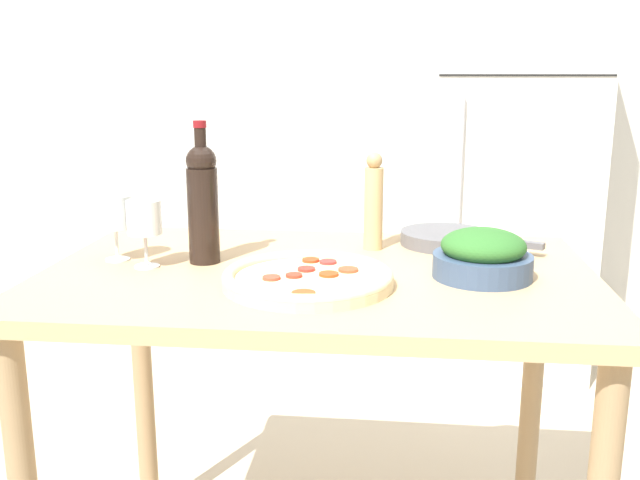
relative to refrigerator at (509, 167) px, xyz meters
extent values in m
cube|color=silver|center=(-0.67, 0.37, 0.38)|extent=(6.40, 0.06, 2.60)
cube|color=white|center=(0.00, 0.00, 0.00)|extent=(0.69, 0.64, 1.83)
cube|color=black|center=(0.00, -0.32, 0.40)|extent=(0.68, 0.01, 0.01)
cylinder|color=#B2B2B7|center=(-0.24, -0.34, -0.09)|extent=(0.02, 0.02, 0.82)
cube|color=tan|center=(-0.67, -1.73, -0.03)|extent=(1.23, 0.79, 0.04)
cylinder|color=#967A55|center=(-1.22, -1.39, -0.48)|extent=(0.06, 0.06, 0.86)
cylinder|color=#967A55|center=(-0.11, -1.39, -0.48)|extent=(0.06, 0.06, 0.86)
cylinder|color=black|center=(-0.94, -1.69, 0.09)|extent=(0.07, 0.07, 0.22)
sphere|color=black|center=(-0.94, -1.69, 0.22)|extent=(0.07, 0.07, 0.07)
cylinder|color=black|center=(-0.94, -1.69, 0.26)|extent=(0.03, 0.03, 0.07)
cylinder|color=maroon|center=(-0.94, -1.69, 0.30)|extent=(0.03, 0.03, 0.02)
cylinder|color=silver|center=(-1.06, -1.74, -0.01)|extent=(0.06, 0.06, 0.00)
cylinder|color=silver|center=(-1.06, -1.74, 0.02)|extent=(0.01, 0.01, 0.07)
cylinder|color=white|center=(-1.06, -1.74, 0.10)|extent=(0.08, 0.08, 0.08)
cylinder|color=maroon|center=(-1.06, -1.74, 0.07)|extent=(0.07, 0.07, 0.03)
cylinder|color=silver|center=(-1.15, -1.69, -0.01)|extent=(0.06, 0.06, 0.00)
cylinder|color=silver|center=(-1.15, -1.69, 0.02)|extent=(0.01, 0.01, 0.07)
cylinder|color=white|center=(-1.15, -1.69, 0.10)|extent=(0.08, 0.08, 0.08)
cylinder|color=maroon|center=(-1.15, -1.69, 0.07)|extent=(0.07, 0.07, 0.01)
cylinder|color=tan|center=(-0.55, -1.52, 0.09)|extent=(0.05, 0.05, 0.21)
sphere|color=tan|center=(-0.55, -1.52, 0.21)|extent=(0.04, 0.04, 0.04)
cylinder|color=#384C6B|center=(-0.31, -1.75, 0.01)|extent=(0.21, 0.21, 0.05)
ellipsoid|color=#2D6628|center=(-0.31, -1.75, 0.05)|extent=(0.18, 0.18, 0.07)
cylinder|color=beige|center=(-0.67, -1.85, -0.01)|extent=(0.36, 0.36, 0.02)
torus|color=beige|center=(-0.67, -1.85, 0.01)|extent=(0.36, 0.36, 0.02)
cylinder|color=red|center=(-0.68, -1.80, 0.01)|extent=(0.04, 0.04, 0.01)
cylinder|color=red|center=(-0.64, -1.74, 0.01)|extent=(0.04, 0.04, 0.01)
cylinder|color=red|center=(-0.68, -1.73, 0.01)|extent=(0.04, 0.04, 0.01)
cylinder|color=#E73E2A|center=(-0.75, -1.87, 0.01)|extent=(0.04, 0.04, 0.01)
cylinder|color=red|center=(-0.70, -1.85, 0.01)|extent=(0.03, 0.03, 0.01)
cylinder|color=#E1441C|center=(-0.66, -1.97, 0.01)|extent=(0.05, 0.05, 0.01)
cylinder|color=red|center=(-0.63, -1.83, 0.01)|extent=(0.04, 0.04, 0.01)
cylinder|color=#E04326|center=(-0.59, -1.80, 0.01)|extent=(0.04, 0.04, 0.01)
cylinder|color=#56565B|center=(-0.37, -1.45, 0.00)|extent=(0.23, 0.23, 0.03)
cylinder|color=#2F2F32|center=(-0.37, -1.45, 0.00)|extent=(0.19, 0.19, 0.03)
cube|color=#56565B|center=(-0.20, -1.53, 0.01)|extent=(0.13, 0.08, 0.02)
camera|label=1|loc=(-0.49, -3.26, 0.42)|focal=40.00mm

